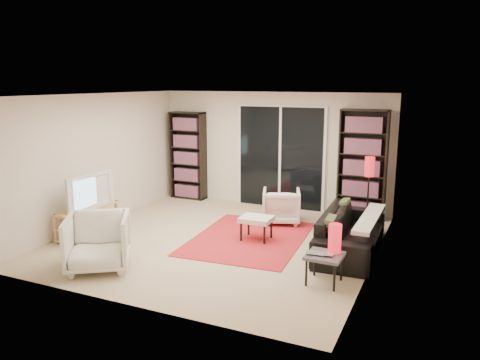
% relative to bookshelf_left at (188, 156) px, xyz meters
% --- Properties ---
extents(floor, '(5.00, 5.00, 0.00)m').
position_rel_bookshelf_left_xyz_m(floor, '(1.95, -2.33, -0.98)').
color(floor, beige).
rests_on(floor, ground).
extents(wall_back, '(5.00, 0.02, 2.40)m').
position_rel_bookshelf_left_xyz_m(wall_back, '(1.95, 0.17, 0.22)').
color(wall_back, beige).
rests_on(wall_back, ground).
extents(wall_front, '(5.00, 0.02, 2.40)m').
position_rel_bookshelf_left_xyz_m(wall_front, '(1.95, -4.83, 0.22)').
color(wall_front, beige).
rests_on(wall_front, ground).
extents(wall_left, '(0.02, 5.00, 2.40)m').
position_rel_bookshelf_left_xyz_m(wall_left, '(-0.55, -2.33, 0.22)').
color(wall_left, beige).
rests_on(wall_left, ground).
extents(wall_right, '(0.02, 5.00, 2.40)m').
position_rel_bookshelf_left_xyz_m(wall_right, '(4.45, -2.33, 0.22)').
color(wall_right, beige).
rests_on(wall_right, ground).
extents(ceiling, '(5.00, 5.00, 0.02)m').
position_rel_bookshelf_left_xyz_m(ceiling, '(1.95, -2.33, 1.42)').
color(ceiling, white).
rests_on(ceiling, wall_back).
extents(sliding_door, '(1.92, 0.08, 2.16)m').
position_rel_bookshelf_left_xyz_m(sliding_door, '(2.15, 0.13, 0.07)').
color(sliding_door, white).
rests_on(sliding_door, ground).
extents(bookshelf_left, '(0.80, 0.30, 1.95)m').
position_rel_bookshelf_left_xyz_m(bookshelf_left, '(0.00, 0.00, 0.00)').
color(bookshelf_left, black).
rests_on(bookshelf_left, ground).
extents(bookshelf_right, '(0.90, 0.30, 2.10)m').
position_rel_bookshelf_left_xyz_m(bookshelf_right, '(3.85, -0.00, 0.07)').
color(bookshelf_right, black).
rests_on(bookshelf_right, ground).
extents(tv_stand, '(0.39, 1.21, 0.50)m').
position_rel_bookshelf_left_xyz_m(tv_stand, '(-0.24, -3.00, -0.71)').
color(tv_stand, tan).
rests_on(tv_stand, floor).
extents(tv, '(0.22, 1.03, 0.59)m').
position_rel_bookshelf_left_xyz_m(tv, '(-0.22, -3.00, -0.18)').
color(tv, black).
rests_on(tv, tv_stand).
extents(rug, '(1.95, 2.54, 0.01)m').
position_rel_bookshelf_left_xyz_m(rug, '(2.37, -2.04, -0.97)').
color(rug, red).
rests_on(rug, floor).
extents(sofa, '(0.94, 2.19, 0.63)m').
position_rel_bookshelf_left_xyz_m(sofa, '(4.05, -1.89, -0.66)').
color(sofa, black).
rests_on(sofa, floor).
extents(armchair_back, '(0.88, 0.89, 0.64)m').
position_rel_bookshelf_left_xyz_m(armchair_back, '(2.56, -0.94, -0.66)').
color(armchair_back, silver).
rests_on(armchair_back, floor).
extents(armchair_front, '(1.18, 1.19, 0.79)m').
position_rel_bookshelf_left_xyz_m(armchair_front, '(0.93, -4.10, -0.58)').
color(armchair_front, silver).
rests_on(armchair_front, floor).
extents(ottoman, '(0.53, 0.43, 0.40)m').
position_rel_bookshelf_left_xyz_m(ottoman, '(2.50, -2.04, -0.63)').
color(ottoman, silver).
rests_on(ottoman, floor).
extents(side_table, '(0.47, 0.47, 0.40)m').
position_rel_bookshelf_left_xyz_m(side_table, '(3.97, -3.27, -0.62)').
color(side_table, '#4A4A4F').
rests_on(side_table, floor).
extents(laptop, '(0.38, 0.27, 0.03)m').
position_rel_bookshelf_left_xyz_m(laptop, '(3.92, -3.36, -0.56)').
color(laptop, silver).
rests_on(laptop, side_table).
extents(table_lamp, '(0.17, 0.17, 0.39)m').
position_rel_bookshelf_left_xyz_m(table_lamp, '(4.07, -3.14, -0.38)').
color(table_lamp, red).
rests_on(table_lamp, side_table).
extents(floor_lamp, '(0.20, 0.20, 1.30)m').
position_rel_bookshelf_left_xyz_m(floor_lamp, '(4.07, -0.56, 0.01)').
color(floor_lamp, black).
rests_on(floor_lamp, floor).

